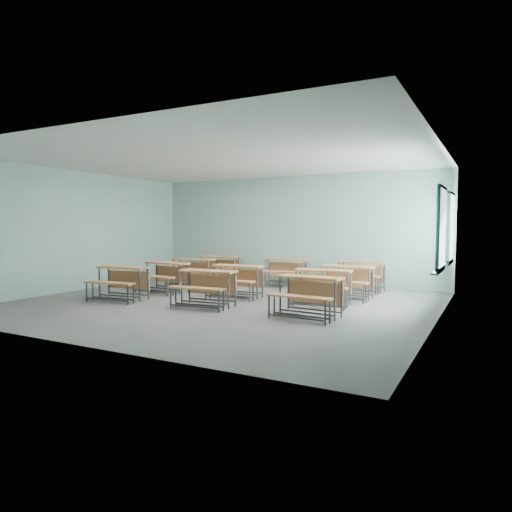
# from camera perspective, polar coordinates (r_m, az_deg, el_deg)

# --- Properties ---
(room) EXTENTS (9.04, 8.04, 3.24)m
(room) POSITION_cam_1_polar(r_m,az_deg,el_deg) (10.14, -3.85, 3.00)
(room) COLOR slate
(room) RESTS_ON ground
(desk_unit_r0c0) EXTENTS (1.33, 0.97, 0.78)m
(desk_unit_r0c0) POSITION_cam_1_polar(r_m,az_deg,el_deg) (11.13, -16.58, -2.62)
(desk_unit_r0c0) COLOR #AA673D
(desk_unit_r0c0) RESTS_ON ground
(desk_unit_r0c1) EXTENTS (1.32, 0.95, 0.78)m
(desk_unit_r0c1) POSITION_cam_1_polar(r_m,az_deg,el_deg) (9.87, -6.31, -3.31)
(desk_unit_r0c1) COLOR #AA673D
(desk_unit_r0c1) RESTS_ON ground
(desk_unit_r0c2) EXTENTS (1.31, 0.93, 0.78)m
(desk_unit_r0c2) POSITION_cam_1_polar(r_m,az_deg,el_deg) (8.73, 6.51, -4.26)
(desk_unit_r0c2) COLOR #AA673D
(desk_unit_r0c2) RESTS_ON ground
(desk_unit_r1c0) EXTENTS (1.32, 0.95, 0.78)m
(desk_unit_r1c0) POSITION_cam_1_polar(r_m,az_deg,el_deg) (12.12, -11.39, -2.00)
(desk_unit_r1c0) COLOR #AA673D
(desk_unit_r1c0) RESTS_ON ground
(desk_unit_r1c1) EXTENTS (1.31, 0.94, 0.78)m
(desk_unit_r1c1) POSITION_cam_1_polar(r_m,az_deg,el_deg) (11.02, -2.48, -2.52)
(desk_unit_r1c1) COLOR #AA673D
(desk_unit_r1c1) RESTS_ON ground
(desk_unit_r1c2) EXTENTS (1.32, 0.96, 0.78)m
(desk_unit_r1c2) POSITION_cam_1_polar(r_m,az_deg,el_deg) (10.05, 8.23, -3.19)
(desk_unit_r1c2) COLOR #AA673D
(desk_unit_r1c2) RESTS_ON ground
(desk_unit_r2c0) EXTENTS (1.32, 0.95, 0.78)m
(desk_unit_r2c0) POSITION_cam_1_polar(r_m,az_deg,el_deg) (13.29, -8.05, -1.44)
(desk_unit_r2c0) COLOR #AA673D
(desk_unit_r2c0) RESTS_ON ground
(desk_unit_r2c2) EXTENTS (1.27, 0.87, 0.78)m
(desk_unit_r2c2) POSITION_cam_1_polar(r_m,az_deg,el_deg) (11.02, 11.14, -2.59)
(desk_unit_r2c2) COLOR #AA673D
(desk_unit_r2c2) RESTS_ON ground
(desk_unit_r3c0) EXTENTS (1.32, 0.96, 0.78)m
(desk_unit_r3c0) POSITION_cam_1_polar(r_m,az_deg,el_deg) (14.16, -4.75, -1.08)
(desk_unit_r3c0) COLOR #AA673D
(desk_unit_r3c0) RESTS_ON ground
(desk_unit_r3c1) EXTENTS (1.34, 0.98, 0.78)m
(desk_unit_r3c1) POSITION_cam_1_polar(r_m,az_deg,el_deg) (13.09, 3.60, -1.49)
(desk_unit_r3c1) COLOR #AA673D
(desk_unit_r3c1) RESTS_ON ground
(desk_unit_r3c2) EXTENTS (1.29, 0.91, 0.78)m
(desk_unit_r3c2) POSITION_cam_1_polar(r_m,az_deg,el_deg) (12.36, 12.89, -1.91)
(desk_unit_r3c2) COLOR #AA673D
(desk_unit_r3c2) RESTS_ON ground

